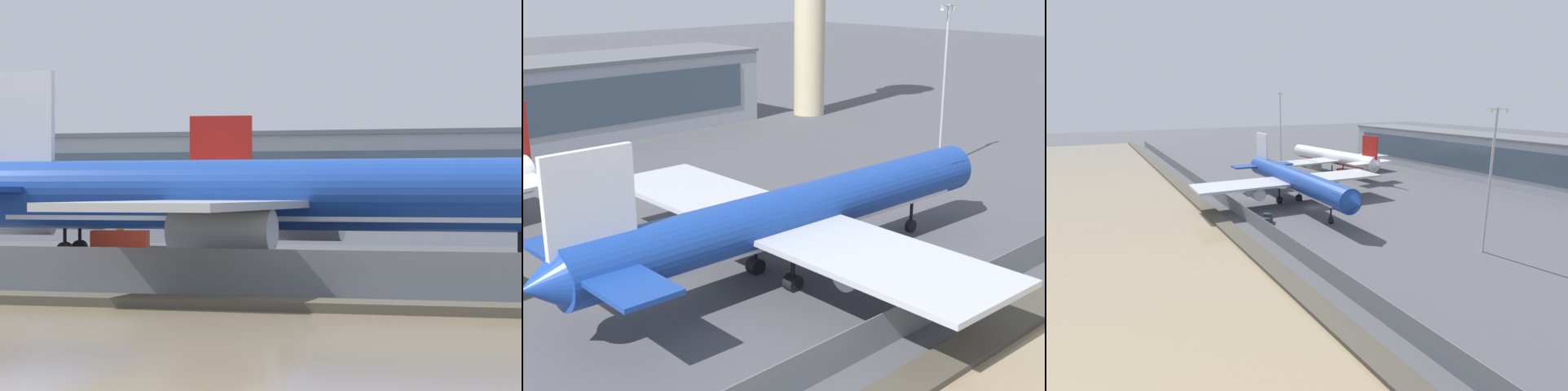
# 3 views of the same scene
# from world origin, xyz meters

# --- Properties ---
(ground_plane) EXTENTS (500.00, 500.00, 0.00)m
(ground_plane) POSITION_xyz_m (0.00, 0.00, 0.00)
(ground_plane) COLOR #4C4C51
(shoreline_seawall) EXTENTS (320.00, 3.00, 0.50)m
(shoreline_seawall) POSITION_xyz_m (0.00, -20.50, 0.25)
(shoreline_seawall) COLOR #474238
(shoreline_seawall) RESTS_ON ground
(perimeter_fence) EXTENTS (280.00, 0.10, 2.79)m
(perimeter_fence) POSITION_xyz_m (0.00, -16.00, 1.40)
(perimeter_fence) COLOR slate
(perimeter_fence) RESTS_ON ground
(cargo_jet_blue) EXTENTS (50.23, 43.00, 14.41)m
(cargo_jet_blue) POSITION_xyz_m (-4.64, -2.11, 5.50)
(cargo_jet_blue) COLOR #193D93
(cargo_jet_blue) RESTS_ON ground
(baggage_tug) EXTENTS (3.50, 3.24, 1.80)m
(baggage_tug) POSITION_xyz_m (5.66, -12.97, 0.81)
(baggage_tug) COLOR #1E2328
(baggage_tug) RESTS_ON ground
(apron_light_mast_apron_east) EXTENTS (3.20, 0.40, 21.71)m
(apron_light_mast_apron_east) POSITION_xyz_m (35.09, 10.38, 12.14)
(apron_light_mast_apron_east) COLOR #A8A8AD
(apron_light_mast_apron_east) RESTS_ON ground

